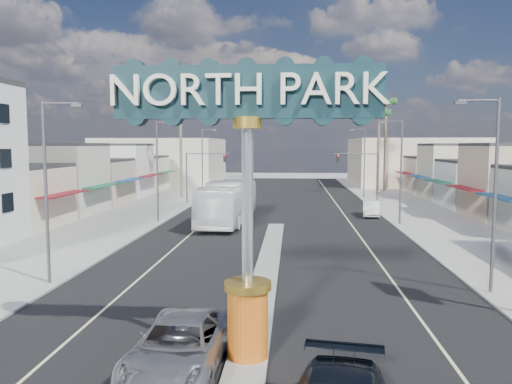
% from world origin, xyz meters
% --- Properties ---
extents(ground, '(160.00, 160.00, 0.00)m').
position_xyz_m(ground, '(0.00, 30.00, 0.00)').
color(ground, gray).
rests_on(ground, ground).
extents(road, '(20.00, 120.00, 0.01)m').
position_xyz_m(road, '(0.00, 30.00, 0.01)').
color(road, black).
rests_on(road, ground).
extents(median_island, '(1.30, 30.00, 0.16)m').
position_xyz_m(median_island, '(0.00, 14.00, 0.08)').
color(median_island, gray).
rests_on(median_island, ground).
extents(sidewalk_left, '(8.00, 120.00, 0.12)m').
position_xyz_m(sidewalk_left, '(-14.00, 30.00, 0.06)').
color(sidewalk_left, gray).
rests_on(sidewalk_left, ground).
extents(sidewalk_right, '(8.00, 120.00, 0.12)m').
position_xyz_m(sidewalk_right, '(14.00, 30.00, 0.06)').
color(sidewalk_right, gray).
rests_on(sidewalk_right, ground).
extents(storefront_row_left, '(12.00, 42.00, 6.00)m').
position_xyz_m(storefront_row_left, '(-24.00, 43.00, 3.00)').
color(storefront_row_left, beige).
rests_on(storefront_row_left, ground).
extents(storefront_row_right, '(12.00, 42.00, 6.00)m').
position_xyz_m(storefront_row_right, '(24.00, 43.00, 3.00)').
color(storefront_row_right, '#B7B29E').
rests_on(storefront_row_right, ground).
extents(backdrop_far_left, '(20.00, 20.00, 8.00)m').
position_xyz_m(backdrop_far_left, '(-22.00, 75.00, 4.00)').
color(backdrop_far_left, '#B7B29E').
rests_on(backdrop_far_left, ground).
extents(backdrop_far_right, '(20.00, 20.00, 8.00)m').
position_xyz_m(backdrop_far_right, '(22.00, 75.00, 4.00)').
color(backdrop_far_right, beige).
rests_on(backdrop_far_right, ground).
extents(gateway_sign, '(8.20, 1.50, 9.15)m').
position_xyz_m(gateway_sign, '(0.00, 1.98, 5.93)').
color(gateway_sign, '#CF490F').
rests_on(gateway_sign, median_island).
extents(traffic_signal_left, '(5.09, 0.45, 6.00)m').
position_xyz_m(traffic_signal_left, '(-9.18, 43.99, 4.27)').
color(traffic_signal_left, '#47474C').
rests_on(traffic_signal_left, ground).
extents(traffic_signal_right, '(5.09, 0.45, 6.00)m').
position_xyz_m(traffic_signal_right, '(9.18, 43.99, 4.27)').
color(traffic_signal_right, '#47474C').
rests_on(traffic_signal_right, ground).
extents(streetlight_l_near, '(2.03, 0.22, 9.00)m').
position_xyz_m(streetlight_l_near, '(-10.43, 10.00, 5.07)').
color(streetlight_l_near, '#47474C').
rests_on(streetlight_l_near, ground).
extents(streetlight_l_mid, '(2.03, 0.22, 9.00)m').
position_xyz_m(streetlight_l_mid, '(-10.43, 30.00, 5.07)').
color(streetlight_l_mid, '#47474C').
rests_on(streetlight_l_mid, ground).
extents(streetlight_l_far, '(2.03, 0.22, 9.00)m').
position_xyz_m(streetlight_l_far, '(-10.43, 52.00, 5.07)').
color(streetlight_l_far, '#47474C').
rests_on(streetlight_l_far, ground).
extents(streetlight_r_near, '(2.03, 0.22, 9.00)m').
position_xyz_m(streetlight_r_near, '(10.43, 10.00, 5.07)').
color(streetlight_r_near, '#47474C').
rests_on(streetlight_r_near, ground).
extents(streetlight_r_mid, '(2.03, 0.22, 9.00)m').
position_xyz_m(streetlight_r_mid, '(10.43, 30.00, 5.07)').
color(streetlight_r_mid, '#47474C').
rests_on(streetlight_r_mid, ground).
extents(streetlight_r_far, '(2.03, 0.22, 9.00)m').
position_xyz_m(streetlight_r_far, '(10.43, 52.00, 5.07)').
color(streetlight_r_far, '#47474C').
rests_on(streetlight_r_far, ground).
extents(palm_left_far, '(2.60, 2.60, 13.10)m').
position_xyz_m(palm_left_far, '(-13.00, 50.00, 11.50)').
color(palm_left_far, brown).
rests_on(palm_left_far, ground).
extents(palm_right_mid, '(2.60, 2.60, 12.10)m').
position_xyz_m(palm_right_mid, '(13.00, 56.00, 10.60)').
color(palm_right_mid, brown).
rests_on(palm_right_mid, ground).
extents(palm_right_far, '(2.60, 2.60, 14.10)m').
position_xyz_m(palm_right_far, '(15.00, 62.00, 12.39)').
color(palm_right_far, brown).
rests_on(palm_right_far, ground).
extents(suv_left, '(2.87, 5.86, 1.60)m').
position_xyz_m(suv_left, '(-2.02, 1.14, 0.80)').
color(suv_left, '#9D9DA1').
rests_on(suv_left, ground).
extents(car_parked_right, '(2.10, 4.62, 1.47)m').
position_xyz_m(car_parked_right, '(9.00, 35.37, 0.73)').
color(car_parked_right, silver).
rests_on(car_parked_right, ground).
extents(city_bus, '(3.91, 13.69, 3.77)m').
position_xyz_m(city_bus, '(-4.30, 30.21, 1.89)').
color(city_bus, white).
rests_on(city_bus, ground).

